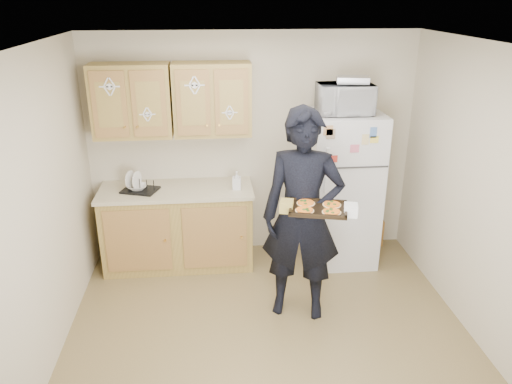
% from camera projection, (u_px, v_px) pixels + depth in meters
% --- Properties ---
extents(floor, '(3.60, 3.60, 0.00)m').
position_uv_depth(floor, '(270.00, 342.00, 4.38)').
color(floor, brown).
rests_on(floor, ground).
extents(ceiling, '(3.60, 3.60, 0.00)m').
position_uv_depth(ceiling, '(274.00, 47.00, 3.45)').
color(ceiling, silver).
rests_on(ceiling, wall_back).
extents(wall_back, '(3.60, 0.04, 2.50)m').
position_uv_depth(wall_back, '(252.00, 147.00, 5.58)').
color(wall_back, beige).
rests_on(wall_back, floor).
extents(wall_front, '(3.60, 0.04, 2.50)m').
position_uv_depth(wall_front, '(321.00, 374.00, 2.25)').
color(wall_front, beige).
rests_on(wall_front, floor).
extents(wall_left, '(0.04, 3.60, 2.50)m').
position_uv_depth(wall_left, '(35.00, 221.00, 3.76)').
color(wall_left, beige).
rests_on(wall_left, floor).
extents(wall_right, '(0.04, 3.60, 2.50)m').
position_uv_depth(wall_right, '(490.00, 204.00, 4.07)').
color(wall_right, beige).
rests_on(wall_right, floor).
extents(refrigerator, '(0.75, 0.70, 1.70)m').
position_uv_depth(refrigerator, '(341.00, 189.00, 5.47)').
color(refrigerator, silver).
rests_on(refrigerator, floor).
extents(base_cabinet, '(1.60, 0.60, 0.86)m').
position_uv_depth(base_cabinet, '(178.00, 228.00, 5.51)').
color(base_cabinet, brown).
rests_on(base_cabinet, floor).
extents(countertop, '(1.64, 0.64, 0.04)m').
position_uv_depth(countertop, '(176.00, 190.00, 5.35)').
color(countertop, tan).
rests_on(countertop, base_cabinet).
extents(upper_cab_left, '(0.80, 0.33, 0.75)m').
position_uv_depth(upper_cab_left, '(132.00, 101.00, 5.08)').
color(upper_cab_left, brown).
rests_on(upper_cab_left, wall_back).
extents(upper_cab_right, '(0.80, 0.33, 0.75)m').
position_uv_depth(upper_cab_right, '(212.00, 99.00, 5.16)').
color(upper_cab_right, brown).
rests_on(upper_cab_right, wall_back).
extents(cereal_box, '(0.20, 0.07, 0.32)m').
position_uv_depth(cereal_box, '(375.00, 234.00, 5.99)').
color(cereal_box, gold).
rests_on(cereal_box, floor).
extents(person, '(0.82, 0.64, 1.98)m').
position_uv_depth(person, '(302.00, 217.00, 4.46)').
color(person, black).
rests_on(person, floor).
extents(baking_tray, '(0.54, 0.45, 0.04)m').
position_uv_depth(baking_tray, '(318.00, 209.00, 4.12)').
color(baking_tray, black).
rests_on(baking_tray, person).
extents(pizza_front_left, '(0.16, 0.16, 0.02)m').
position_uv_depth(pizza_front_left, '(305.00, 210.00, 4.06)').
color(pizza_front_left, orange).
rests_on(pizza_front_left, baking_tray).
extents(pizza_front_right, '(0.16, 0.16, 0.02)m').
position_uv_depth(pizza_front_right, '(332.00, 212.00, 4.03)').
color(pizza_front_right, orange).
rests_on(pizza_front_right, baking_tray).
extents(pizza_back_left, '(0.16, 0.16, 0.02)m').
position_uv_depth(pizza_back_left, '(306.00, 203.00, 4.20)').
color(pizza_back_left, orange).
rests_on(pizza_back_left, baking_tray).
extents(pizza_back_right, '(0.16, 0.16, 0.02)m').
position_uv_depth(pizza_back_right, '(332.00, 204.00, 4.17)').
color(pizza_back_right, orange).
rests_on(pizza_back_right, baking_tray).
extents(microwave, '(0.56, 0.38, 0.30)m').
position_uv_depth(microwave, '(345.00, 99.00, 5.05)').
color(microwave, silver).
rests_on(microwave, refrigerator).
extents(foil_pan, '(0.36, 0.28, 0.07)m').
position_uv_depth(foil_pan, '(353.00, 80.00, 5.01)').
color(foil_pan, '#B6B8BE').
rests_on(foil_pan, microwave).
extents(dish_rack, '(0.42, 0.37, 0.14)m').
position_uv_depth(dish_rack, '(140.00, 185.00, 5.25)').
color(dish_rack, black).
rests_on(dish_rack, countertop).
extents(bowl, '(0.20, 0.20, 0.05)m').
position_uv_depth(bowl, '(138.00, 187.00, 5.26)').
color(bowl, silver).
rests_on(bowl, dish_rack).
extents(soap_bottle, '(0.10, 0.10, 0.20)m').
position_uv_depth(soap_bottle, '(237.00, 180.00, 5.30)').
color(soap_bottle, silver).
rests_on(soap_bottle, countertop).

